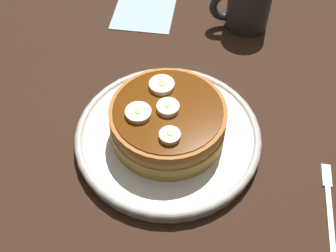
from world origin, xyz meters
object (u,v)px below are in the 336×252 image
Objects in this scene: pancake_stack at (168,122)px; banana_slice_3 at (138,113)px; fork at (329,200)px; banana_slice_0 at (168,108)px; napkin at (144,13)px; coffee_mug at (247,5)px; plate at (168,136)px; banana_slice_1 at (167,136)px; banana_slice_2 at (162,85)px.

banana_slice_3 reaches higher than pancake_stack.
banana_slice_3 is 0.27× the size of fork.
banana_slice_3 is at bearing -22.58° from fork.
banana_slice_3 is at bearing 9.21° from pancake_stack.
napkin is at bearing -84.06° from banana_slice_0.
banana_slice_0 is 0.87× the size of banana_slice_3.
napkin is (3.10, -29.82, -7.15)cm from banana_slice_0.
coffee_mug reaches higher than pancake_stack.
pancake_stack reaches higher than napkin.
napkin is 46.84cm from fork.
plate reaches higher than fork.
plate is 7.65× the size of banana_slice_3.
pancake_stack is 6.19× the size of banana_slice_1.
plate is at bearing -93.91° from banana_slice_1.
banana_slice_0 is at bearing -155.29° from pancake_stack.
fork is at bearing 152.20° from banana_slice_0.
banana_slice_1 is at bearing 86.09° from plate.
banana_slice_1 is at bearing 85.89° from banana_slice_0.
banana_slice_1 is at bearing 86.37° from pancake_stack.
coffee_mug is at bearing -126.11° from banana_slice_2.
plate is 8.75× the size of banana_slice_0.
coffee_mug reaches higher than plate.
pancake_stack is (0.03, 0.07, 3.22)cm from plate.
banana_slice_3 reaches higher than napkin.
pancake_stack is 1.55× the size of coffee_mug.
banana_slice_3 is (3.89, 0.70, 6.13)cm from plate.
fork is (-20.36, 10.78, -0.89)cm from plate.
banana_slice_1 reaches higher than fork.
banana_slice_1 is 0.78× the size of banana_slice_3.
pancake_stack is at bearing 98.62° from banana_slice_2.
pancake_stack is at bearing -93.63° from banana_slice_1.
fork is at bearing 152.29° from pancake_stack.
banana_slice_2 reaches higher than fork.
plate is at bearing -76.73° from banana_slice_0.
fork is (-24.24, 10.08, -7.02)cm from banana_slice_3.
coffee_mug reaches higher than banana_slice_0.
pancake_stack is 5.12cm from banana_slice_2.
banana_slice_0 is (-0.04, -0.02, 2.93)cm from pancake_stack.
banana_slice_1 is 22.69cm from fork.
banana_slice_0 and banana_slice_1 have the same top height.
banana_slice_3 is at bearing 88.50° from napkin.
banana_slice_3 is (3.57, -3.94, -0.03)cm from banana_slice_1.
fork is (-5.33, 36.39, -4.04)cm from coffee_mug.
coffee_mug is at bearing -116.90° from banana_slice_1.
napkin is at bearing -84.08° from plate.
napkin is at bearing -85.39° from banana_slice_1.
plate is 9.79× the size of banana_slice_1.
fork is (-21.02, 14.88, -7.03)cm from banana_slice_2.
banana_slice_0 and banana_slice_2 have the same top height.
plate reaches higher than napkin.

